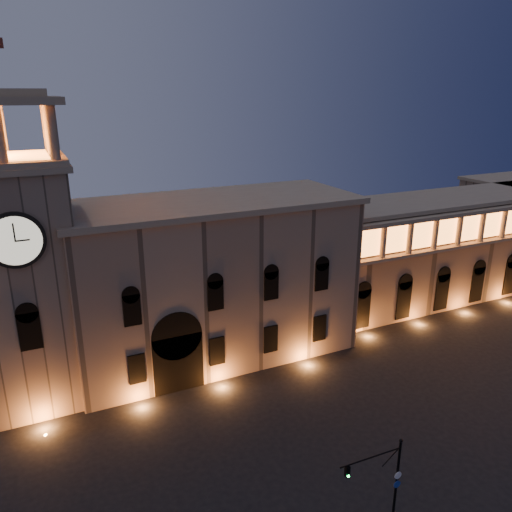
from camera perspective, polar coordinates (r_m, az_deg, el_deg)
ground at (r=42.83m, az=9.46°, el=-23.14°), size 160.00×160.00×0.00m
government_building at (r=54.40m, az=-4.96°, el=-2.69°), size 30.80×12.80×17.60m
clock_tower at (r=49.44m, az=-25.13°, el=-2.00°), size 9.80×9.80×32.40m
colonnade_wing at (r=74.45m, az=19.90°, el=0.90°), size 40.60×11.50×14.50m
traffic_light at (r=37.38m, az=14.74°, el=-23.71°), size 4.88×0.52×6.69m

